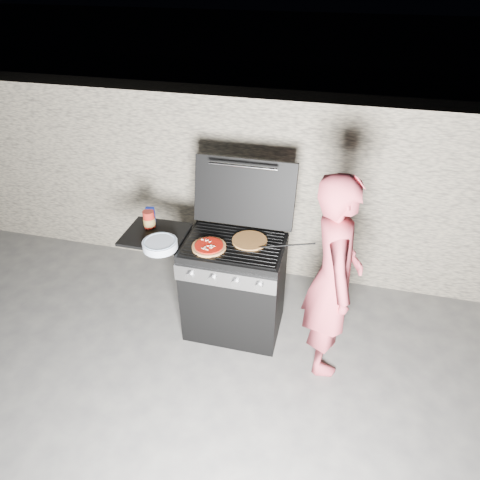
% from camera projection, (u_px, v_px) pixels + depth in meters
% --- Properties ---
extents(ground, '(50.00, 50.00, 0.00)m').
position_uv_depth(ground, '(235.00, 326.00, 3.89)').
color(ground, '#454545').
extents(stone_wall, '(8.00, 0.35, 1.80)m').
position_uv_depth(stone_wall, '(261.00, 186.00, 4.23)').
color(stone_wall, tan).
rests_on(stone_wall, ground).
extents(gas_grill, '(1.34, 0.79, 0.91)m').
position_uv_depth(gas_grill, '(206.00, 283.00, 3.68)').
color(gas_grill, black).
rests_on(gas_grill, ground).
extents(pizza_topped, '(0.35, 0.35, 0.03)m').
position_uv_depth(pizza_topped, '(209.00, 246.00, 3.32)').
color(pizza_topped, tan).
rests_on(pizza_topped, gas_grill).
extents(pizza_plain, '(0.31, 0.31, 0.01)m').
position_uv_depth(pizza_plain, '(250.00, 241.00, 3.40)').
color(pizza_plain, '#B57946').
rests_on(pizza_plain, gas_grill).
extents(sauce_jar, '(0.11, 0.11, 0.15)m').
position_uv_depth(sauce_jar, '(149.00, 219.00, 3.55)').
color(sauce_jar, maroon).
rests_on(sauce_jar, gas_grill).
extents(blue_carton, '(0.08, 0.05, 0.15)m').
position_uv_depth(blue_carton, '(151.00, 216.00, 3.60)').
color(blue_carton, '#102397').
rests_on(blue_carton, gas_grill).
extents(plate_stack, '(0.28, 0.28, 0.06)m').
position_uv_depth(plate_stack, '(160.00, 245.00, 3.32)').
color(plate_stack, silver).
rests_on(plate_stack, gas_grill).
extents(person, '(0.50, 0.67, 1.68)m').
position_uv_depth(person, '(333.00, 278.00, 3.13)').
color(person, '#C44451').
rests_on(person, ground).
extents(tongs, '(0.46, 0.06, 0.09)m').
position_uv_depth(tongs, '(285.00, 245.00, 3.27)').
color(tongs, black).
rests_on(tongs, gas_grill).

